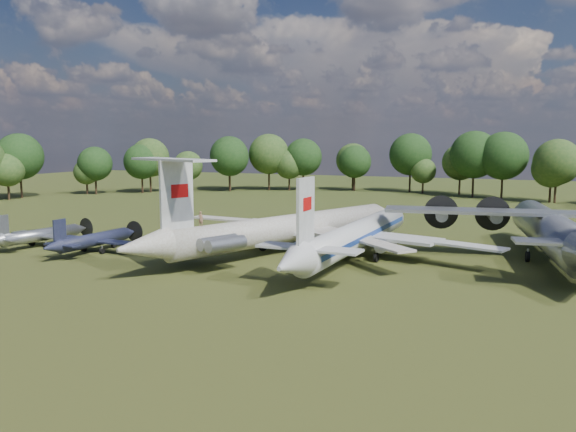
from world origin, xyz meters
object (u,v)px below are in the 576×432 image
at_px(small_prop_west, 95,243).
at_px(person_on_il62, 201,219).
at_px(an12_transport, 552,237).
at_px(small_prop_northwest, 41,238).
at_px(tu104_jet, 357,240).
at_px(il62_airliner, 289,234).

xyz_separation_m(small_prop_west, person_on_il62, (16.63, -2.83, 4.19)).
bearing_deg(an12_transport, person_on_il62, -160.58).
xyz_separation_m(small_prop_northwest, person_on_il62, (25.51, -3.17, 4.21)).
height_order(an12_transport, small_prop_west, an12_transport).
bearing_deg(person_on_il62, tu104_jet, -140.95).
relative_size(small_prop_northwest, person_on_il62, 10.13).
bearing_deg(small_prop_west, an12_transport, 20.83).
height_order(tu104_jet, small_prop_northwest, tu104_jet).
height_order(an12_transport, person_on_il62, person_on_il62).
bearing_deg(small_prop_northwest, an12_transport, 24.03).
height_order(small_prop_west, person_on_il62, person_on_il62).
height_order(il62_airliner, person_on_il62, person_on_il62).
bearing_deg(small_prop_west, person_on_il62, -5.48).
height_order(tu104_jet, an12_transport, an12_transport).
bearing_deg(an12_transport, small_prop_west, -171.65).
xyz_separation_m(tu104_jet, person_on_il62, (-13.87, -11.26, 3.21)).
xyz_separation_m(an12_transport, small_prop_west, (-51.11, -15.27, -1.55)).
relative_size(an12_transport, small_prop_west, 2.59).
bearing_deg(tu104_jet, il62_airliner, 179.98).
bearing_deg(person_on_il62, an12_transport, -152.31).
xyz_separation_m(an12_transport, person_on_il62, (-34.48, -18.10, 2.64)).
bearing_deg(person_on_il62, il62_airliner, -113.92).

